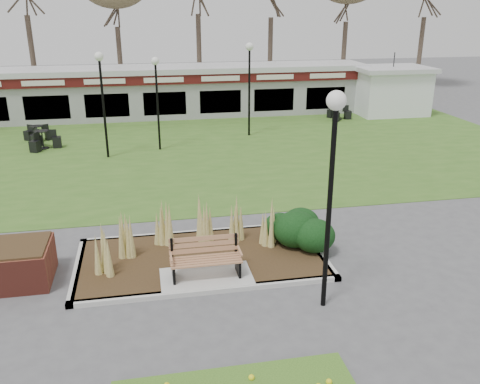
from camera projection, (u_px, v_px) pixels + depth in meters
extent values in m
plane|color=#515154|center=(207.00, 284.00, 12.14)|extent=(100.00, 100.00, 0.00)
cube|color=#38641F|center=(173.00, 151.00, 23.19)|extent=(34.00, 16.00, 0.02)
cube|color=#382916|center=(201.00, 259.00, 13.23)|extent=(6.22, 3.22, 0.12)
cube|color=#B7B7B2|center=(209.00, 291.00, 11.75)|extent=(6.40, 0.18, 0.12)
cube|color=#B7B7B2|center=(195.00, 233.00, 14.71)|extent=(6.40, 0.18, 0.12)
cube|color=#B7B7B2|center=(78.00, 270.00, 12.68)|extent=(0.18, 3.40, 0.12)
cube|color=#B7B7B2|center=(315.00, 249.00, 13.78)|extent=(0.18, 3.40, 0.12)
cube|color=#B7B7B2|center=(206.00, 278.00, 12.26)|extent=(2.20, 1.20, 0.13)
cone|color=tan|center=(125.00, 236.00, 13.04)|extent=(0.36, 0.36, 1.15)
cone|color=tan|center=(164.00, 227.00, 13.59)|extent=(0.36, 0.36, 1.15)
cone|color=tan|center=(204.00, 221.00, 13.97)|extent=(0.36, 0.36, 1.15)
cone|color=tan|center=(237.00, 221.00, 13.94)|extent=(0.36, 0.36, 1.15)
cone|color=tan|center=(269.00, 225.00, 13.71)|extent=(0.36, 0.36, 1.15)
cone|color=tan|center=(103.00, 252.00, 12.22)|extent=(0.36, 0.36, 1.15)
ellipsoid|color=black|center=(296.00, 229.00, 13.69)|extent=(1.21, 1.10, 0.99)
ellipsoid|color=black|center=(315.00, 236.00, 13.41)|extent=(1.10, 1.00, 0.90)
ellipsoid|color=black|center=(301.00, 223.00, 14.22)|extent=(1.06, 0.96, 0.86)
ellipsoid|color=black|center=(280.00, 226.00, 14.14)|extent=(0.92, 0.84, 0.76)
cube|color=#AA6F4C|center=(206.00, 260.00, 12.09)|extent=(1.70, 0.57, 0.04)
cube|color=#AA6F4C|center=(204.00, 244.00, 12.28)|extent=(1.70, 0.13, 0.44)
cube|color=black|center=(173.00, 271.00, 12.03)|extent=(0.06, 0.55, 0.42)
cube|color=black|center=(238.00, 265.00, 12.30)|extent=(0.06, 0.55, 0.42)
cube|color=black|center=(172.00, 248.00, 12.14)|extent=(0.06, 0.06, 0.50)
cube|color=black|center=(236.00, 243.00, 12.42)|extent=(0.06, 0.06, 0.50)
cube|color=#AA6F4C|center=(171.00, 257.00, 11.86)|extent=(0.05, 0.50, 0.04)
cube|color=#AA6F4C|center=(240.00, 251.00, 12.15)|extent=(0.05, 0.50, 0.04)
cube|color=maroon|center=(19.00, 264.00, 12.13)|extent=(1.50, 1.50, 0.90)
cube|color=#382916|center=(16.00, 247.00, 11.97)|extent=(1.40, 1.40, 0.06)
cube|color=#9B9B9E|center=(163.00, 94.00, 30.12)|extent=(24.00, 3.00, 2.60)
cube|color=#4C1110|center=(164.00, 80.00, 28.33)|extent=(24.00, 0.18, 0.55)
cube|color=silver|center=(162.00, 69.00, 29.61)|extent=(24.60, 3.40, 0.30)
cube|color=silver|center=(164.00, 80.00, 28.22)|extent=(22.00, 0.02, 0.28)
cube|color=black|center=(165.00, 103.00, 28.89)|extent=(22.00, 0.10, 1.30)
cube|color=white|center=(390.00, 92.00, 30.66)|extent=(4.00, 3.00, 2.60)
cube|color=silver|center=(392.00, 69.00, 30.18)|extent=(4.40, 3.40, 0.25)
cylinder|color=#47382B|center=(27.00, 61.00, 35.45)|extent=(0.36, 0.36, 5.17)
cylinder|color=#47382B|center=(115.00, 59.00, 36.51)|extent=(0.36, 0.36, 5.17)
cylinder|color=#47382B|center=(198.00, 58.00, 37.57)|extent=(0.36, 0.36, 5.17)
cylinder|color=#47382B|center=(276.00, 56.00, 38.63)|extent=(0.36, 0.36, 5.17)
cylinder|color=#47382B|center=(351.00, 55.00, 39.69)|extent=(0.36, 0.36, 5.17)
cylinder|color=#47382B|center=(421.00, 54.00, 40.76)|extent=(0.36, 0.36, 5.17)
cylinder|color=black|center=(329.00, 214.00, 10.55)|extent=(0.11, 0.11, 4.38)
sphere|color=white|center=(336.00, 100.00, 9.73)|extent=(0.39, 0.39, 0.39)
cylinder|color=black|center=(158.00, 108.00, 22.73)|extent=(0.10, 0.10, 3.83)
sphere|color=white|center=(155.00, 61.00, 22.01)|extent=(0.35, 0.35, 0.35)
cylinder|color=black|center=(104.00, 111.00, 21.50)|extent=(0.10, 0.10, 4.13)
sphere|color=white|center=(99.00, 56.00, 20.73)|extent=(0.37, 0.37, 0.37)
cylinder|color=black|center=(249.00, 94.00, 25.21)|extent=(0.11, 0.11, 4.22)
sphere|color=white|center=(250.00, 47.00, 24.42)|extent=(0.38, 0.38, 0.38)
cylinder|color=black|center=(44.00, 148.00, 23.53)|extent=(0.49, 0.49, 0.03)
cylinder|color=black|center=(43.00, 140.00, 23.39)|extent=(0.06, 0.06, 0.80)
cylinder|color=black|center=(42.00, 131.00, 23.25)|extent=(0.67, 0.67, 0.03)
cube|color=black|center=(57.00, 142.00, 23.61)|extent=(0.41, 0.41, 0.51)
cube|color=black|center=(37.00, 141.00, 23.85)|extent=(0.53, 0.53, 0.51)
cube|color=black|center=(35.00, 146.00, 22.89)|extent=(0.50, 0.50, 0.51)
cylinder|color=black|center=(38.00, 141.00, 24.77)|extent=(0.45, 0.45, 0.03)
cylinder|color=black|center=(37.00, 134.00, 24.64)|extent=(0.05, 0.05, 0.73)
cylinder|color=black|center=(36.00, 126.00, 24.51)|extent=(0.61, 0.61, 0.03)
cube|color=black|center=(49.00, 135.00, 25.01)|extent=(0.46, 0.46, 0.47)
cube|color=black|center=(29.00, 135.00, 24.90)|extent=(0.48, 0.48, 0.47)
cube|color=black|center=(35.00, 139.00, 24.17)|extent=(0.37, 0.37, 0.47)
cylinder|color=black|center=(338.00, 119.00, 29.54)|extent=(0.46, 0.46, 0.03)
cylinder|color=black|center=(338.00, 113.00, 29.41)|extent=(0.05, 0.05, 0.75)
cylinder|color=black|center=(339.00, 106.00, 29.28)|extent=(0.62, 0.62, 0.03)
cube|color=black|center=(348.00, 115.00, 29.53)|extent=(0.37, 0.37, 0.48)
cube|color=black|center=(331.00, 114.00, 29.89)|extent=(0.47, 0.47, 0.48)
cube|color=black|center=(336.00, 117.00, 28.97)|extent=(0.49, 0.49, 0.48)
cylinder|color=black|center=(390.00, 96.00, 30.74)|extent=(0.06, 0.06, 2.20)
imported|color=#3555BC|center=(391.00, 87.00, 30.56)|extent=(2.19, 2.23, 1.86)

